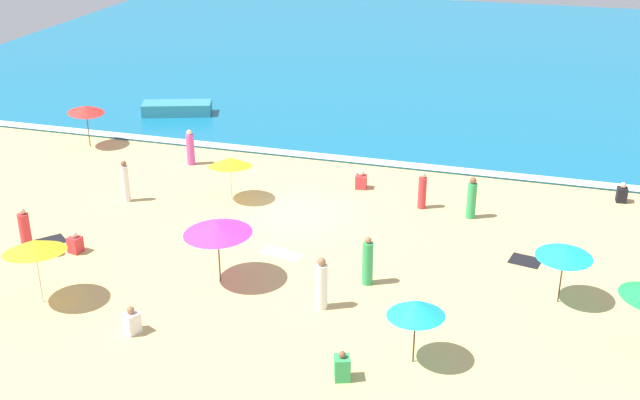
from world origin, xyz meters
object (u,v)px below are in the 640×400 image
object	(u,v)px
beach_umbrella_4	(416,308)
small_boat_0	(177,108)
beachgoer_0	(321,285)
beach_umbrella_1	(230,162)
beachgoer_9	(472,199)
beach_umbrella_5	(34,246)
beach_umbrella_3	(217,228)
beachgoer_7	(75,244)
beachgoer_8	(361,181)
beachgoer_11	(26,235)
beachgoer_2	(190,148)
beach_umbrella_2	(86,109)
beachgoer_3	(125,182)
beach_umbrella_6	(565,252)
beachgoer_5	(132,321)
beachgoer_10	(622,193)
beachgoer_6	(342,367)
beachgoer_1	(422,191)
beachgoer_4	(368,262)

from	to	relation	value
beach_umbrella_4	small_boat_0	xyz separation A→B (m)	(-16.31, 18.86, -1.34)
beachgoer_0	beach_umbrella_1	bearing A→B (deg)	129.75
beachgoer_9	small_boat_0	world-z (taller)	beachgoer_9
beach_umbrella_5	small_boat_0	distance (m)	19.49
beach_umbrella_3	beachgoer_7	world-z (taller)	beach_umbrella_3
beachgoer_0	small_boat_0	xyz separation A→B (m)	(-13.01, 16.80, -0.41)
beachgoer_8	beachgoer_11	xyz separation A→B (m)	(-9.90, -9.43, 0.55)
beachgoer_0	beachgoer_2	world-z (taller)	beachgoer_0
beachgoer_11	beach_umbrella_2	bearing A→B (deg)	110.45
beachgoer_3	beach_umbrella_6	bearing A→B (deg)	-10.89
beachgoer_0	beachgoer_11	xyz separation A→B (m)	(-10.97, 0.38, 0.05)
beachgoer_5	beach_umbrella_6	bearing A→B (deg)	23.79
beachgoer_2	beachgoer_0	bearing A→B (deg)	-48.31
beach_umbrella_1	beach_umbrella_3	size ratio (longest dim) A/B	0.76
beachgoer_10	beach_umbrella_1	bearing A→B (deg)	-164.57
beachgoer_6	beachgoer_11	size ratio (longest dim) A/B	0.47
beachgoer_1	beachgoer_4	distance (m)	6.64
beach_umbrella_6	beachgoer_6	world-z (taller)	beach_umbrella_6
beach_umbrella_6	beachgoer_5	xyz separation A→B (m)	(-12.28, -5.42, -1.41)
beachgoer_4	beachgoer_8	xyz separation A→B (m)	(-2.11, 7.90, -0.47)
beach_umbrella_3	beachgoer_2	bearing A→B (deg)	119.58
beachgoer_8	beach_umbrella_1	bearing A→B (deg)	-151.10
beachgoer_6	beachgoer_2	bearing A→B (deg)	128.12
beachgoer_8	beachgoer_9	world-z (taller)	beachgoer_9
beach_umbrella_5	beachgoer_9	bearing A→B (deg)	39.43
beachgoer_5	beachgoer_10	distance (m)	20.50
beach_umbrella_6	beachgoer_7	size ratio (longest dim) A/B	2.45
beachgoer_0	beachgoer_6	bearing A→B (deg)	-65.21
beach_umbrella_1	beachgoer_8	distance (m)	5.71
beach_umbrella_5	beach_umbrella_3	bearing A→B (deg)	29.69
beach_umbrella_2	beachgoer_0	size ratio (longest dim) A/B	1.21
beachgoer_5	beachgoer_6	distance (m)	6.67
beachgoer_7	beachgoer_5	bearing A→B (deg)	-42.56
beach_umbrella_2	beachgoer_0	world-z (taller)	beach_umbrella_2
beach_umbrella_4	beachgoer_8	distance (m)	12.73
beachgoer_5	beachgoer_10	bearing A→B (deg)	44.41
beachgoer_9	beachgoer_6	bearing A→B (deg)	-100.78
beach_umbrella_2	beachgoer_2	world-z (taller)	beach_umbrella_2
beach_umbrella_5	beachgoer_5	xyz separation A→B (m)	(3.64, -0.80, -1.62)
beach_umbrella_4	beachgoer_6	bearing A→B (deg)	-142.10
beachgoer_11	beachgoer_10	bearing A→B (deg)	28.23
beachgoer_5	small_boat_0	xyz separation A→B (m)	(-7.93, 19.74, 0.05)
beach_umbrella_4	beachgoer_4	xyz separation A→B (m)	(-2.26, 3.97, -0.96)
beachgoer_4	beach_umbrella_4	bearing A→B (deg)	-60.29
beachgoer_2	beachgoer_5	bearing A→B (deg)	-72.62
beach_umbrella_6	beachgoer_11	distance (m)	18.32
beach_umbrella_4	beach_umbrella_3	bearing A→B (deg)	158.70
beachgoer_11	beachgoer_7	bearing A→B (deg)	29.96
beach_umbrella_6	beachgoer_8	xyz separation A→B (m)	(-8.28, 7.33, -1.45)
beachgoer_11	beach_umbrella_5	bearing A→B (deg)	-48.18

